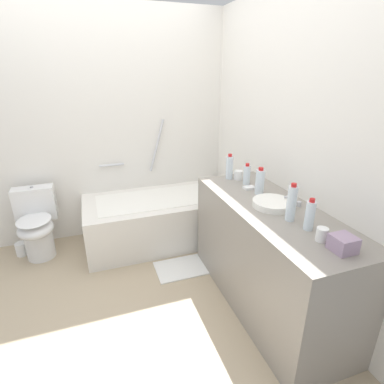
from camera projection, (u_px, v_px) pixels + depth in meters
name	position (u px, v px, depth m)	size (l,w,h in m)	color
ground_plane	(125.00, 304.00, 2.44)	(3.74, 3.74, 0.00)	tan
wall_back_tiled	(99.00, 128.00, 3.18)	(3.14, 0.10, 2.38)	white
wall_right_mirror	(291.00, 146.00, 2.43)	(0.10, 3.00, 2.38)	white
bathtub	(160.00, 217.00, 3.30)	(1.57, 0.79, 1.27)	silver
toilet	(37.00, 225.00, 2.99)	(0.38, 0.51, 0.69)	white
vanity_counter	(267.00, 256.00, 2.33)	(0.58, 1.55, 0.84)	gray
sink_basin	(272.00, 204.00, 2.17)	(0.29, 0.29, 0.05)	white
sink_faucet	(293.00, 200.00, 2.23)	(0.10, 0.15, 0.07)	silver
water_bottle_0	(229.00, 167.00, 2.71)	(0.06, 0.06, 0.23)	silver
water_bottle_1	(260.00, 182.00, 2.37)	(0.07, 0.07, 0.22)	silver
water_bottle_2	(247.00, 175.00, 2.59)	(0.06, 0.06, 0.19)	silver
water_bottle_3	(310.00, 215.00, 1.83)	(0.06, 0.06, 0.21)	silver
water_bottle_4	(292.00, 203.00, 1.94)	(0.06, 0.06, 0.26)	silver
drinking_glass_0	(238.00, 175.00, 2.71)	(0.08, 0.08, 0.08)	white
drinking_glass_1	(322.00, 234.00, 1.73)	(0.07, 0.07, 0.08)	white
soap_dish	(249.00, 188.00, 2.51)	(0.09, 0.06, 0.02)	white
tissue_box	(343.00, 244.00, 1.63)	(0.12, 0.12, 0.09)	#9F849F
bath_mat	(191.00, 266.00, 2.91)	(0.67, 0.34, 0.01)	white
toilet_paper_roll	(22.00, 249.00, 3.07)	(0.11, 0.11, 0.14)	white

